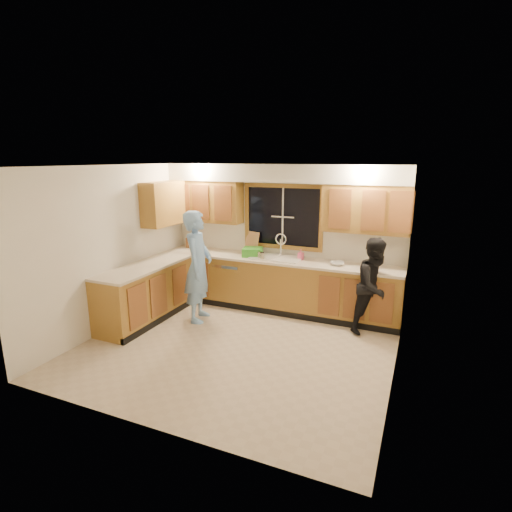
% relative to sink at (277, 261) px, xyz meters
% --- Properties ---
extents(floor, '(4.20, 4.20, 0.00)m').
position_rel_sink_xyz_m(floor, '(0.00, -1.60, -0.86)').
color(floor, beige).
rests_on(floor, ground).
extents(ceiling, '(4.20, 4.20, 0.00)m').
position_rel_sink_xyz_m(ceiling, '(0.00, -1.60, 1.64)').
color(ceiling, silver).
extents(wall_back, '(4.20, 0.00, 4.20)m').
position_rel_sink_xyz_m(wall_back, '(0.00, 0.30, 0.39)').
color(wall_back, white).
rests_on(wall_back, ground).
extents(wall_left, '(0.00, 3.80, 3.80)m').
position_rel_sink_xyz_m(wall_left, '(-2.10, -1.60, 0.39)').
color(wall_left, white).
rests_on(wall_left, ground).
extents(wall_right, '(0.00, 3.80, 3.80)m').
position_rel_sink_xyz_m(wall_right, '(2.10, -1.60, 0.39)').
color(wall_right, white).
rests_on(wall_right, ground).
extents(base_cabinets_back, '(4.20, 0.60, 0.88)m').
position_rel_sink_xyz_m(base_cabinets_back, '(0.00, -0.00, -0.42)').
color(base_cabinets_back, '#A67730').
rests_on(base_cabinets_back, ground).
extents(base_cabinets_left, '(0.60, 1.90, 0.88)m').
position_rel_sink_xyz_m(base_cabinets_left, '(-1.80, -1.25, -0.42)').
color(base_cabinets_left, '#A67730').
rests_on(base_cabinets_left, ground).
extents(countertop_back, '(4.20, 0.63, 0.04)m').
position_rel_sink_xyz_m(countertop_back, '(0.00, -0.02, 0.04)').
color(countertop_back, beige).
rests_on(countertop_back, base_cabinets_back).
extents(countertop_left, '(0.63, 1.90, 0.04)m').
position_rel_sink_xyz_m(countertop_left, '(-1.79, -1.25, 0.04)').
color(countertop_left, beige).
rests_on(countertop_left, base_cabinets_left).
extents(upper_cabinets_left, '(1.35, 0.33, 0.75)m').
position_rel_sink_xyz_m(upper_cabinets_left, '(-1.43, 0.13, 0.96)').
color(upper_cabinets_left, '#A67730').
rests_on(upper_cabinets_left, wall_back).
extents(upper_cabinets_right, '(1.35, 0.33, 0.75)m').
position_rel_sink_xyz_m(upper_cabinets_right, '(1.43, 0.13, 0.96)').
color(upper_cabinets_right, '#A67730').
rests_on(upper_cabinets_right, wall_back).
extents(upper_cabinets_return, '(0.33, 0.90, 0.75)m').
position_rel_sink_xyz_m(upper_cabinets_return, '(-1.94, -0.48, 0.96)').
color(upper_cabinets_return, '#A67730').
rests_on(upper_cabinets_return, wall_left).
extents(soffit, '(4.20, 0.35, 0.30)m').
position_rel_sink_xyz_m(soffit, '(0.00, 0.12, 1.49)').
color(soffit, beige).
rests_on(soffit, wall_back).
extents(window_frame, '(1.44, 0.03, 1.14)m').
position_rel_sink_xyz_m(window_frame, '(0.00, 0.29, 0.74)').
color(window_frame, black).
rests_on(window_frame, wall_back).
extents(sink, '(0.86, 0.52, 0.57)m').
position_rel_sink_xyz_m(sink, '(0.00, 0.00, 0.00)').
color(sink, white).
rests_on(sink, countertop_back).
extents(dishwasher, '(0.60, 0.56, 0.82)m').
position_rel_sink_xyz_m(dishwasher, '(-0.85, -0.01, -0.45)').
color(dishwasher, white).
rests_on(dishwasher, floor).
extents(stove, '(0.58, 0.75, 0.90)m').
position_rel_sink_xyz_m(stove, '(-1.80, -1.82, -0.41)').
color(stove, white).
rests_on(stove, floor).
extents(man, '(0.58, 0.75, 1.80)m').
position_rel_sink_xyz_m(man, '(-1.00, -0.93, 0.04)').
color(man, '#7AABE7').
rests_on(man, floor).
extents(woman, '(0.88, 0.91, 1.47)m').
position_rel_sink_xyz_m(woman, '(1.69, -0.31, -0.13)').
color(woman, black).
rests_on(woman, floor).
extents(knife_block, '(0.11, 0.09, 0.19)m').
position_rel_sink_xyz_m(knife_block, '(-1.83, 0.13, 0.15)').
color(knife_block, brown).
rests_on(knife_block, countertop_back).
extents(cutting_board, '(0.31, 0.19, 0.38)m').
position_rel_sink_xyz_m(cutting_board, '(-0.56, 0.22, 0.25)').
color(cutting_board, tan).
rests_on(cutting_board, countertop_back).
extents(dish_crate, '(0.38, 0.37, 0.15)m').
position_rel_sink_xyz_m(dish_crate, '(-0.45, -0.02, 0.13)').
color(dish_crate, green).
rests_on(dish_crate, countertop_back).
extents(soap_bottle, '(0.10, 0.10, 0.18)m').
position_rel_sink_xyz_m(soap_bottle, '(0.41, 0.07, 0.14)').
color(soap_bottle, '#E55782').
rests_on(soap_bottle, countertop_back).
extents(bowl, '(0.28, 0.28, 0.05)m').
position_rel_sink_xyz_m(bowl, '(1.05, -0.04, 0.08)').
color(bowl, silver).
rests_on(bowl, countertop_back).
extents(can_left, '(0.08, 0.08, 0.13)m').
position_rel_sink_xyz_m(can_left, '(-0.25, -0.16, 0.12)').
color(can_left, '#BDAF92').
rests_on(can_left, countertop_back).
extents(can_right, '(0.08, 0.08, 0.13)m').
position_rel_sink_xyz_m(can_right, '(-0.18, -0.22, 0.12)').
color(can_right, '#BDAF92').
rests_on(can_right, countertop_back).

